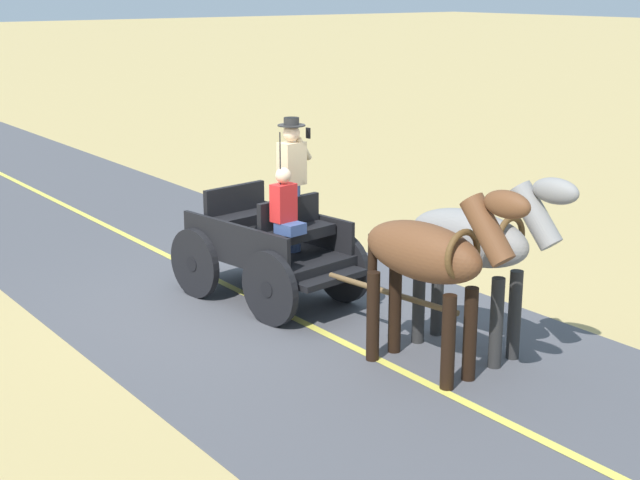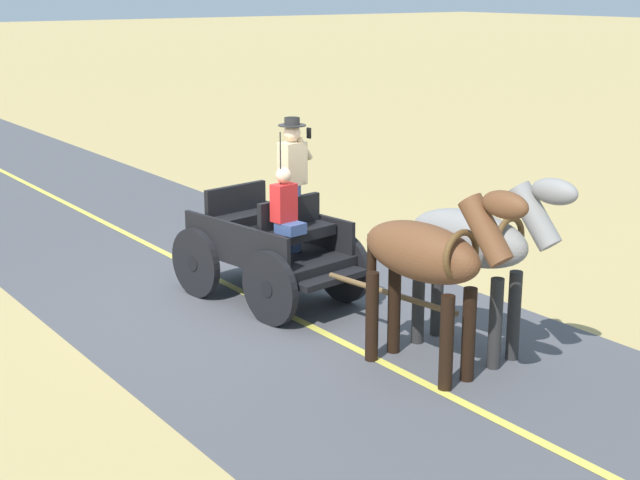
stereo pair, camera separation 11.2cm
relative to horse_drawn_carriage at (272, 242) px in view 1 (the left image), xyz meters
name	(u,v)px [view 1 (the left image)]	position (x,y,z in m)	size (l,w,h in m)	color
ground_plane	(257,300)	(0.17, -0.12, -0.82)	(200.00, 200.00, 0.00)	tan
road_surface	(257,300)	(0.17, -0.12, -0.81)	(5.36, 160.00, 0.01)	#4C4C51
road_centre_stripe	(257,300)	(0.17, -0.12, -0.81)	(0.12, 160.00, 0.00)	#DBCC4C
horse_drawn_carriage	(272,242)	(0.00, 0.00, 0.00)	(1.75, 4.51, 2.50)	black
horse_near_side	(477,243)	(-0.85, 2.94, 0.51)	(0.82, 2.15, 2.21)	gray
horse_off_side	(430,258)	(-0.03, 3.06, 0.51)	(0.74, 2.14, 2.21)	brown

